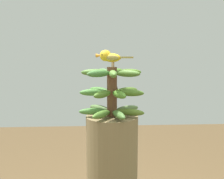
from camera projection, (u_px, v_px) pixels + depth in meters
The scene contains 2 objects.
banana_bunch at pixel (112, 92), 1.26m from camera, with size 0.31×0.32×0.24m.
perched_bird at pixel (109, 57), 1.24m from camera, with size 0.17×0.10×0.08m.
Camera 1 is at (-0.07, -1.24, 1.43)m, focal length 42.30 mm.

